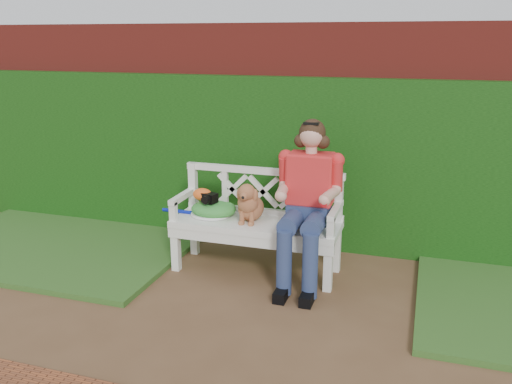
% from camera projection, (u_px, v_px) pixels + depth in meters
% --- Properties ---
extents(ground, '(60.00, 60.00, 0.00)m').
position_uv_depth(ground, '(260.00, 324.00, 4.05)').
color(ground, brown).
extents(brick_wall, '(10.00, 0.30, 2.20)m').
position_uv_depth(brick_wall, '(316.00, 136.00, 5.49)').
color(brick_wall, maroon).
rests_on(brick_wall, ground).
extents(ivy_hedge, '(10.00, 0.18, 1.70)m').
position_uv_depth(ivy_hedge, '(311.00, 165.00, 5.35)').
color(ivy_hedge, '#1F5916').
rests_on(ivy_hedge, ground).
extents(grass_left, '(2.60, 2.00, 0.05)m').
position_uv_depth(grass_left, '(64.00, 243.00, 5.57)').
color(grass_left, '#1C3F14').
rests_on(grass_left, ground).
extents(garden_bench, '(1.64, 0.79, 0.48)m').
position_uv_depth(garden_bench, '(256.00, 246.00, 4.91)').
color(garden_bench, white).
rests_on(garden_bench, ground).
extents(seated_woman, '(0.65, 0.83, 1.39)m').
position_uv_depth(seated_woman, '(309.00, 203.00, 4.63)').
color(seated_woman, '#CF3341').
rests_on(seated_woman, ground).
extents(dog, '(0.31, 0.38, 0.37)m').
position_uv_depth(dog, '(250.00, 201.00, 4.79)').
color(dog, brown).
rests_on(dog, garden_bench).
extents(tennis_racket, '(0.73, 0.39, 0.03)m').
position_uv_depth(tennis_racket, '(207.00, 214.00, 4.98)').
color(tennis_racket, white).
rests_on(tennis_racket, garden_bench).
extents(green_bag, '(0.49, 0.42, 0.14)m').
position_uv_depth(green_bag, '(213.00, 209.00, 4.95)').
color(green_bag, '#3F8E35').
rests_on(green_bag, garden_bench).
extents(camera_item, '(0.15, 0.13, 0.09)m').
position_uv_depth(camera_item, '(210.00, 198.00, 4.89)').
color(camera_item, black).
rests_on(camera_item, green_bag).
extents(baseball_glove, '(0.22, 0.19, 0.11)m').
position_uv_depth(baseball_glove, '(202.00, 194.00, 4.94)').
color(baseball_glove, orange).
rests_on(baseball_glove, green_bag).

